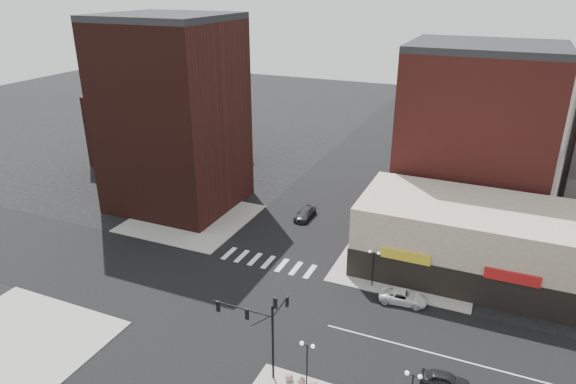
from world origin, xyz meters
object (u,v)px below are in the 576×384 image
at_px(street_lamp_se_a, 307,354).
at_px(dark_sedan_east, 445,380).
at_px(white_suv, 403,297).
at_px(street_lamp_ne, 374,259).
at_px(dark_sedan_north, 305,213).
at_px(street_lamp_se_b, 412,384).
at_px(traffic_signal, 263,322).

height_order(street_lamp_se_a, dark_sedan_east, street_lamp_se_a).
xyz_separation_m(street_lamp_se_a, white_suv, (4.55, 14.50, -2.64)).
height_order(street_lamp_ne, dark_sedan_north, street_lamp_ne).
bearing_deg(white_suv, dark_sedan_east, -157.31).
distance_m(street_lamp_se_a, dark_sedan_east, 11.18).
bearing_deg(street_lamp_se_a, street_lamp_se_b, 0.00).
bearing_deg(white_suv, street_lamp_ne, 61.72).
relative_size(traffic_signal, street_lamp_se_a, 1.87).
distance_m(street_lamp_se_a, street_lamp_ne, 16.03).
distance_m(street_lamp_se_a, dark_sedan_north, 31.12).
bearing_deg(street_lamp_se_a, white_suv, 72.58).
xyz_separation_m(traffic_signal, dark_sedan_east, (13.71, 4.21, -4.31)).
distance_m(traffic_signal, dark_sedan_east, 14.98).
height_order(white_suv, dark_sedan_north, dark_sedan_north).
xyz_separation_m(traffic_signal, dark_sedan_north, (-7.82, 28.59, -4.28)).
xyz_separation_m(street_lamp_se_a, dark_sedan_east, (9.95, 4.38, -2.64)).
xyz_separation_m(street_lamp_se_a, dark_sedan_north, (-11.59, 28.76, -2.61)).
distance_m(traffic_signal, street_lamp_se_a, 4.12).
relative_size(street_lamp_se_a, dark_sedan_north, 0.89).
bearing_deg(traffic_signal, street_lamp_se_a, -2.57).
bearing_deg(street_lamp_se_a, street_lamp_ne, 86.42).
relative_size(street_lamp_se_b, dark_sedan_east, 1.09).
relative_size(traffic_signal, street_lamp_ne, 1.87).
bearing_deg(dark_sedan_north, street_lamp_ne, -44.91).
height_order(street_lamp_se_b, street_lamp_ne, same).
bearing_deg(traffic_signal, street_lamp_se_b, -0.82).
distance_m(street_lamp_se_a, white_suv, 15.42).
height_order(street_lamp_se_a, dark_sedan_north, street_lamp_se_a).
bearing_deg(street_lamp_ne, dark_sedan_east, -52.41).
relative_size(street_lamp_ne, white_suv, 0.88).
distance_m(dark_sedan_east, dark_sedan_north, 32.53).
bearing_deg(dark_sedan_north, street_lamp_se_b, -55.26).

